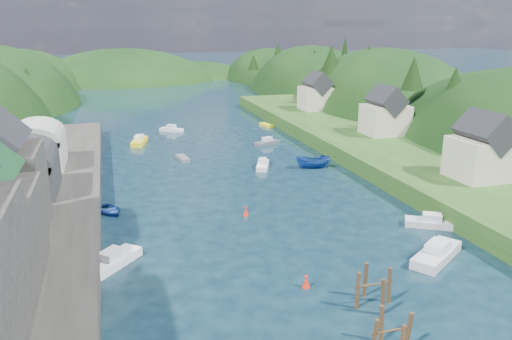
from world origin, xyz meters
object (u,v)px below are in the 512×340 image
object	(u,v)px
piling_cluster_far	(374,291)
channel_buoy_near	(306,282)
piling_cluster_near	(391,338)
channel_buoy_far	(246,212)

from	to	relation	value
piling_cluster_far	channel_buoy_near	size ratio (longest dim) A/B	3.27
piling_cluster_near	piling_cluster_far	size ratio (longest dim) A/B	0.92
piling_cluster_far	channel_buoy_far	world-z (taller)	piling_cluster_far
piling_cluster_far	piling_cluster_near	bearing A→B (deg)	-107.84
piling_cluster_near	piling_cluster_far	distance (m)	5.66
piling_cluster_far	channel_buoy_near	bearing A→B (deg)	133.86
piling_cluster_far	channel_buoy_far	xyz separation A→B (m)	(-4.34, 20.69, -0.75)
piling_cluster_near	piling_cluster_far	bearing A→B (deg)	72.16
channel_buoy_near	channel_buoy_far	bearing A→B (deg)	91.66
piling_cluster_near	piling_cluster_far	world-z (taller)	piling_cluster_far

